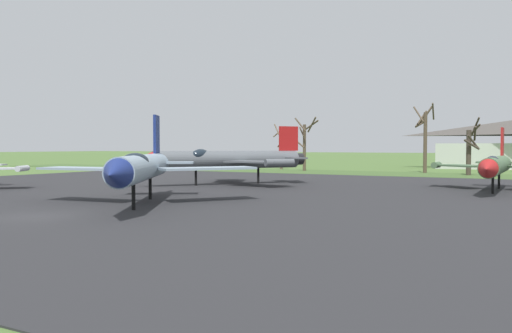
% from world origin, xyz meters
% --- Properties ---
extents(ground_plane, '(600.00, 600.00, 0.00)m').
position_xyz_m(ground_plane, '(0.00, 0.00, 0.00)').
color(ground_plane, '#4C6B33').
extents(asphalt_apron, '(72.62, 58.27, 0.05)m').
position_xyz_m(asphalt_apron, '(0.00, 17.48, 0.03)').
color(asphalt_apron, '#28282B').
rests_on(asphalt_apron, ground).
extents(grass_verge_strip, '(132.62, 12.00, 0.06)m').
position_xyz_m(grass_verge_strip, '(0.00, 52.62, 0.03)').
color(grass_verge_strip, '#415E2C').
rests_on(grass_verge_strip, ground).
extents(jet_fighter_front_right, '(13.31, 15.25, 5.65)m').
position_xyz_m(jet_fighter_front_right, '(-4.18, 24.73, 2.44)').
color(jet_fighter_front_right, '#565B60').
rests_on(jet_fighter_front_right, ground).
extents(info_placard_front_right, '(0.60, 0.29, 1.10)m').
position_xyz_m(info_placard_front_right, '(-9.18, 15.70, 0.70)').
color(info_placard_front_right, black).
rests_on(info_placard_front_right, ground).
extents(jet_fighter_rear_center, '(10.92, 15.01, 5.35)m').
position_xyz_m(jet_fighter_rear_center, '(18.86, 28.99, 2.14)').
color(jet_fighter_rear_center, '#4C6B47').
rests_on(jet_fighter_rear_center, ground).
extents(jet_fighter_rear_left, '(13.01, 15.58, 5.95)m').
position_xyz_m(jet_fighter_rear_left, '(0.93, 7.14, 2.39)').
color(jet_fighter_rear_left, '#8EA3B2').
rests_on(jet_fighter_rear_left, ground).
extents(bare_tree_far_left, '(2.57, 2.77, 7.21)m').
position_xyz_m(bare_tree_far_left, '(-15.19, 57.75, 3.77)').
color(bare_tree_far_left, brown).
rests_on(bare_tree_far_left, ground).
extents(bare_tree_left_of_center, '(3.24, 3.29, 8.04)m').
position_xyz_m(bare_tree_left_of_center, '(-9.93, 55.17, 4.35)').
color(bare_tree_left_of_center, brown).
rests_on(bare_tree_left_of_center, ground).
extents(bare_tree_center, '(2.89, 3.10, 9.50)m').
position_xyz_m(bare_tree_center, '(6.96, 57.39, 5.16)').
color(bare_tree_center, brown).
rests_on(bare_tree_center, ground).
extents(bare_tree_right_of_center, '(1.86, 2.76, 7.30)m').
position_xyz_m(bare_tree_right_of_center, '(13.28, 53.89, 3.44)').
color(bare_tree_right_of_center, '#42382D').
rests_on(bare_tree_right_of_center, ground).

